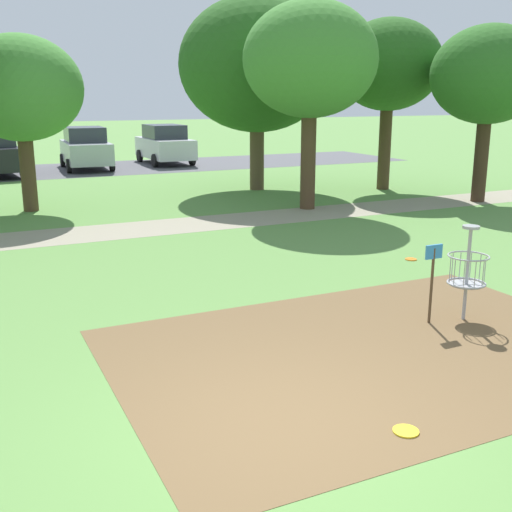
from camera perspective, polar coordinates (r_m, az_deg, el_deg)
ground_plane at (r=6.31m, az=2.73°, el=-15.55°), size 160.00×160.00×0.00m
dirt_tee_pad at (r=8.22m, az=10.88°, el=-8.37°), size 6.62×4.55×0.01m
disc_golf_basket at (r=9.36m, az=18.45°, el=-1.19°), size 0.98×0.58×1.39m
frisbee_near_basket at (r=12.75m, az=13.97°, el=-0.29°), size 0.23×0.23×0.02m
frisbee_mid_grass at (r=6.42m, az=13.53°, el=-15.30°), size 0.25×0.25×0.02m
tree_near_right at (r=18.57m, az=-20.72°, el=14.08°), size 3.35×3.35×4.78m
tree_mid_center at (r=17.89m, az=4.97°, el=17.37°), size 3.71×3.71×5.70m
tree_mid_right at (r=21.68m, az=0.09°, el=17.05°), size 5.21×5.21×6.38m
tree_far_left at (r=20.28m, az=20.47°, el=15.18°), size 3.38×3.38×5.20m
tree_far_right at (r=22.20m, az=12.04°, el=16.63°), size 3.55×3.55×5.67m
parking_lot_strip at (r=28.67m, az=-20.20°, el=7.22°), size 36.00×6.00×0.01m
parked_car_center_right at (r=29.00m, az=-15.30°, el=9.49°), size 2.15×4.29×1.84m
parked_car_rightmost at (r=30.57m, az=-8.34°, el=10.06°), size 1.98×4.20×1.84m
gravel_path at (r=15.26m, az=-15.03°, el=1.99°), size 40.00×1.88×0.00m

